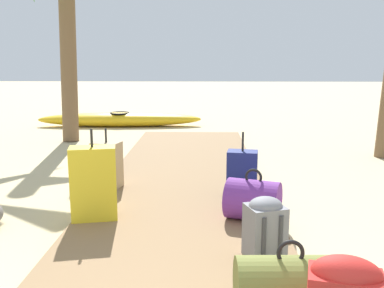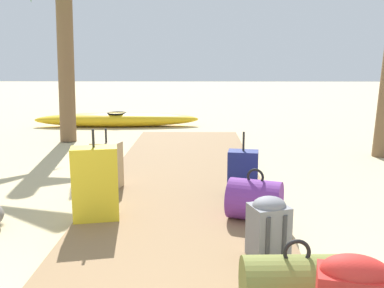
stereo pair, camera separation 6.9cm
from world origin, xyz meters
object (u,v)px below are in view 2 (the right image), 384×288
object	(u,v)px
suitcase_yellow	(95,183)
duffel_bag_purple	(255,200)
backpack_grey	(269,226)
kayak	(117,120)
duffel_bag_olive	(295,286)
suitcase_navy	(243,174)
suitcase_tan	(107,165)

from	to	relation	value
suitcase_yellow	duffel_bag_purple	world-z (taller)	suitcase_yellow
backpack_grey	duffel_bag_purple	bearing A→B (deg)	90.01
kayak	duffel_bag_olive	bearing A→B (deg)	-72.21
suitcase_yellow	duffel_bag_purple	bearing A→B (deg)	-0.02
suitcase_navy	backpack_grey	xyz separation A→B (m)	(0.04, -1.48, -0.01)
suitcase_tan	kayak	xyz separation A→B (m)	(-0.90, 5.36, -0.18)
suitcase_navy	duffel_bag_purple	size ratio (longest dim) A/B	1.24
kayak	suitcase_yellow	bearing A→B (deg)	-81.08
duffel_bag_olive	suitcase_yellow	bearing A→B (deg)	134.97
duffel_bag_purple	kayak	distance (m)	6.88
suitcase_tan	suitcase_yellow	bearing A→B (deg)	-83.98
suitcase_yellow	suitcase_navy	bearing A→B (deg)	24.93
suitcase_yellow	backpack_grey	bearing A→B (deg)	-27.68
duffel_bag_olive	kayak	world-z (taller)	duffel_bag_olive
suitcase_navy	kayak	world-z (taller)	suitcase_navy
suitcase_navy	duffel_bag_olive	bearing A→B (deg)	-87.97
duffel_bag_olive	suitcase_navy	bearing A→B (deg)	92.03
kayak	backpack_grey	bearing A→B (deg)	-70.72
backpack_grey	suitcase_yellow	world-z (taller)	suitcase_yellow
suitcase_navy	duffel_bag_olive	distance (m)	2.23
backpack_grey	kayak	world-z (taller)	backpack_grey
suitcase_tan	duffel_bag_purple	size ratio (longest dim) A/B	1.20
kayak	duffel_bag_purple	bearing A→B (deg)	-68.55
suitcase_navy	suitcase_yellow	world-z (taller)	suitcase_yellow
suitcase_navy	suitcase_yellow	size ratio (longest dim) A/B	0.85
duffel_bag_olive	backpack_grey	bearing A→B (deg)	92.68
suitcase_navy	suitcase_yellow	bearing A→B (deg)	-155.07
duffel_bag_olive	duffel_bag_purple	bearing A→B (deg)	91.31
duffel_bag_purple	kayak	xyz separation A→B (m)	(-2.52, 6.40, -0.10)
backpack_grey	duffel_bag_purple	size ratio (longest dim) A/B	0.81
backpack_grey	suitcase_navy	bearing A→B (deg)	91.69
suitcase_yellow	duffel_bag_purple	size ratio (longest dim) A/B	1.47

